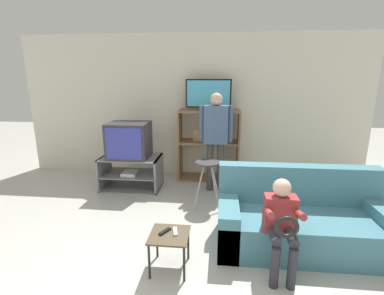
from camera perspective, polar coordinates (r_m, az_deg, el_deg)
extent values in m
cube|color=silver|center=(5.24, 0.05, 8.33)|extent=(6.40, 0.06, 2.60)
cube|color=slate|center=(4.94, -12.14, -7.84)|extent=(0.98, 0.60, 0.02)
cube|color=slate|center=(4.86, -12.29, -5.25)|extent=(0.95, 0.60, 0.02)
cube|color=slate|center=(4.77, -12.47, -1.95)|extent=(0.98, 0.60, 0.02)
cube|color=slate|center=(5.01, -17.47, -4.65)|extent=(0.03, 0.60, 0.55)
cube|color=slate|center=(4.73, -6.82, -5.22)|extent=(0.03, 0.60, 0.55)
cube|color=silver|center=(4.78, -12.58, -5.16)|extent=(0.24, 0.28, 0.05)
cube|color=#2D2D33|center=(4.68, -12.77, 1.51)|extent=(0.65, 0.55, 0.58)
cube|color=#333899|center=(4.43, -13.89, 0.72)|extent=(0.57, 0.01, 0.50)
cube|color=#8E6642|center=(5.09, -2.50, 0.58)|extent=(0.03, 0.44, 1.28)
cube|color=#8E6642|center=(5.05, 9.43, 0.29)|extent=(0.03, 0.44, 1.28)
cube|color=#8E6642|center=(5.23, 3.34, -6.20)|extent=(1.02, 0.44, 0.03)
cube|color=#8E6642|center=(5.03, 3.45, 1.15)|extent=(1.02, 0.44, 0.03)
cube|color=#8E6642|center=(4.93, 3.55, 7.47)|extent=(1.02, 0.44, 0.03)
cube|color=#9E7A4C|center=(4.95, 1.24, 2.45)|extent=(0.18, 0.04, 0.22)
cube|color=black|center=(4.94, 3.34, 7.91)|extent=(0.28, 0.20, 0.04)
cube|color=black|center=(4.92, 3.38, 11.00)|extent=(0.79, 0.04, 0.49)
cube|color=#4CB7E0|center=(4.90, 3.37, 10.98)|extent=(0.74, 0.01, 0.44)
cylinder|color=#99999E|center=(3.95, 1.38, -8.26)|extent=(0.16, 0.18, 0.67)
cylinder|color=#99999E|center=(3.94, 4.76, -8.36)|extent=(0.16, 0.18, 0.67)
cylinder|color=#99999E|center=(4.18, 1.65, -6.97)|extent=(0.16, 0.18, 0.67)
cylinder|color=#99999E|center=(4.17, 4.83, -7.06)|extent=(0.16, 0.18, 0.67)
cylinder|color=#333338|center=(3.94, 3.22, -3.09)|extent=(0.35, 0.35, 0.02)
cube|color=brown|center=(2.80, -4.67, -17.44)|extent=(0.37, 0.37, 0.02)
cylinder|color=black|center=(2.81, -8.77, -22.15)|extent=(0.02, 0.02, 0.36)
cylinder|color=black|center=(2.75, -1.62, -22.79)|extent=(0.02, 0.02, 0.36)
cylinder|color=black|center=(3.07, -7.18, -18.60)|extent=(0.02, 0.02, 0.36)
cylinder|color=black|center=(3.02, -0.78, -19.08)|extent=(0.02, 0.02, 0.36)
cube|color=black|center=(2.82, -5.59, -16.77)|extent=(0.11, 0.14, 0.02)
cube|color=silver|center=(2.82, -3.45, -16.81)|extent=(0.07, 0.15, 0.02)
cube|color=teal|center=(3.41, 21.59, -15.58)|extent=(1.84, 0.83, 0.39)
cube|color=teal|center=(3.51, 20.87, -7.00)|extent=(1.84, 0.20, 0.45)
cube|color=teal|center=(3.26, 7.37, -14.92)|extent=(0.22, 0.83, 0.51)
cube|color=teal|center=(3.69, 34.24, -13.78)|extent=(0.22, 0.83, 0.51)
cylinder|color=#3D3833|center=(4.60, 3.70, -3.97)|extent=(0.11, 0.11, 0.81)
cylinder|color=#3D3833|center=(4.60, 5.76, -4.03)|extent=(0.11, 0.11, 0.81)
cube|color=#475B7A|center=(4.43, 4.92, 4.70)|extent=(0.38, 0.20, 0.60)
cylinder|color=#475B7A|center=(4.44, 1.97, 4.96)|extent=(0.08, 0.08, 0.57)
cylinder|color=#475B7A|center=(4.43, 7.88, 4.82)|extent=(0.08, 0.08, 0.57)
sphere|color=#DBAD89|center=(4.38, 5.03, 9.86)|extent=(0.19, 0.19, 0.19)
cylinder|color=#2D2D38|center=(2.78, 16.61, -22.53)|extent=(0.08, 0.08, 0.39)
cylinder|color=#2D2D38|center=(2.82, 19.85, -22.35)|extent=(0.08, 0.08, 0.39)
cylinder|color=#2D2D38|center=(2.77, 16.40, -16.67)|extent=(0.09, 0.30, 0.09)
cylinder|color=#2D2D38|center=(2.81, 19.54, -16.55)|extent=(0.09, 0.30, 0.09)
cube|color=#993333|center=(2.85, 17.57, -12.77)|extent=(0.30, 0.17, 0.36)
cylinder|color=#993333|center=(2.69, 15.34, -12.67)|extent=(0.06, 0.31, 0.14)
cylinder|color=#993333|center=(2.74, 21.04, -12.54)|extent=(0.06, 0.31, 0.14)
sphere|color=beige|center=(2.75, 17.98, -7.83)|extent=(0.17, 0.17, 0.17)
torus|color=black|center=(2.60, 18.86, -15.22)|extent=(0.21, 0.04, 0.21)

